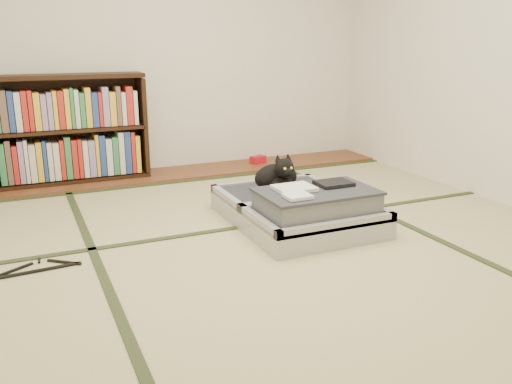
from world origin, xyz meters
name	(u,v)px	position (x,y,z in m)	size (l,w,h in m)	color
floor	(272,247)	(0.00, 0.00, 0.00)	(4.50, 4.50, 0.00)	tan
wood_strip	(179,173)	(0.00, 2.00, 0.01)	(4.00, 0.50, 0.02)	brown
red_item	(258,160)	(0.82, 2.03, 0.06)	(0.15, 0.09, 0.07)	red
tatami_borders	(241,222)	(0.00, 0.49, 0.00)	(4.00, 4.50, 0.01)	#2D381E
bookcase	(70,131)	(-0.92, 2.07, 0.45)	(1.28, 0.29, 0.92)	black
suitcase	(299,208)	(0.34, 0.29, 0.12)	(0.83, 1.11, 0.33)	#A5A5A9
cat	(278,177)	(0.32, 0.58, 0.27)	(0.37, 0.37, 0.30)	black
cable_coil	(298,186)	(0.51, 0.61, 0.17)	(0.12, 0.12, 0.03)	white
hanger	(40,268)	(-1.30, 0.23, 0.01)	(0.44, 0.21, 0.01)	black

